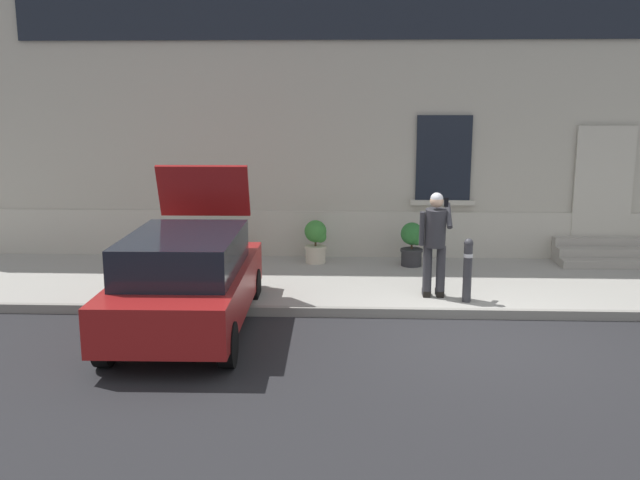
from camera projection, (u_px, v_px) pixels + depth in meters
ground_plane at (472, 338)px, 10.19m from camera, size 80.00×80.00×0.00m
sidewalk at (446, 283)px, 12.92m from camera, size 24.00×3.60×0.15m
curb_edge at (462, 314)px, 11.10m from camera, size 24.00×0.12×0.15m
building_facade at (437, 81)px, 14.63m from camera, size 24.00×1.52×7.50m
entrance_stoop at (604, 254)px, 14.13m from camera, size 1.91×0.96×0.48m
hatchback_car_red at (187, 279)px, 10.33m from camera, size 1.85×4.09×2.34m
bollard_near_person at (468, 268)px, 11.37m from camera, size 0.15×0.15×1.04m
person_on_phone at (435, 238)px, 11.55m from camera, size 0.51×0.47×1.75m
planter_terracotta at (222, 239)px, 14.17m from camera, size 0.44×0.44×0.86m
planter_cream at (316, 240)px, 14.08m from camera, size 0.44×0.44×0.86m
planter_charcoal at (412, 243)px, 13.82m from camera, size 0.44×0.44×0.86m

